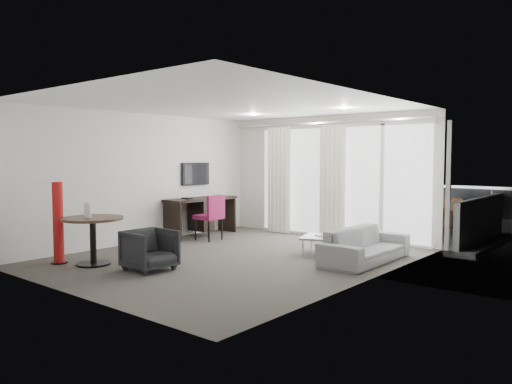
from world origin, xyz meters
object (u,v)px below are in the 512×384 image
Objects in this scene: desk at (201,217)px; coffee_table at (324,245)px; tub_armchair at (150,250)px; rattan_chair_b at (447,216)px; sofa at (365,245)px; round_table at (93,241)px; red_lamp at (58,223)px; rattan_chair_a at (385,214)px; desk_chair at (209,217)px.

coffee_table is at bearing -2.20° from desk.
rattan_chair_b reaches higher than tub_armchair.
desk is 0.93× the size of sofa.
tub_armchair is (1.01, 0.33, -0.07)m from round_table.
red_lamp is at bearing 130.78° from sofa.
rattan_chair_a is at bearing 48.30° from desk.
desk_chair is 3.19m from red_lamp.
desk_chair is 3.55m from sofa.
red_lamp is 1.83× the size of coffee_table.
desk_chair is at bearing -115.01° from rattan_chair_b.
sofa is at bearing -3.20° from desk.
sofa is at bearing -38.48° from tub_armchair.
tub_armchair is at bearing -64.09° from desk_chair.
desk_chair reaches higher than tub_armchair.
rattan_chair_b is (3.28, 6.80, 0.02)m from round_table.
tub_armchair is at bearing 21.83° from red_lamp.
desk_chair reaches higher than rattan_chair_b.
rattan_chair_a is (2.00, 6.40, 0.02)m from round_table.
red_lamp is (0.30, -3.50, 0.25)m from desk.
tub_armchair is 0.86× the size of rattan_chair_a.
sofa is at bearing -73.04° from rattan_chair_b.
rattan_chair_a reaches higher than coffee_table.
tub_armchair is 6.86m from rattan_chair_b.
desk is 3.32m from round_table.
rattan_chair_b is (0.02, 3.82, 0.12)m from sofa.
desk is 2.21× the size of rattan_chair_a.
sofa reaches higher than coffee_table.
rattan_chair_b is at bearing 46.77° from desk_chair.
coffee_table is 0.38× the size of sofa.
red_lamp is 5.02m from sofa.
rattan_chair_b is (1.27, 0.40, 0.00)m from rattan_chair_a.
rattan_chair_b is (0.89, 3.71, 0.24)m from coffee_table.
sofa is at bearing 40.78° from red_lamp.
red_lamp is 0.69× the size of sofa.
desk is at bearing -121.63° from rattan_chair_b.
sofa is at bearing -57.43° from rattan_chair_a.
desk_chair is 0.71× the size of red_lamp.
tub_armchair is 3.47m from sofa.
coffee_table is (2.67, 0.20, -0.31)m from desk_chair.
red_lamp is at bearing 113.61° from tub_armchair.
tub_armchair is at bearing -92.02° from rattan_chair_b.
round_table is 0.67m from red_lamp.
rattan_chair_b reaches higher than sofa.
tub_armchair reaches higher than sofa.
tub_armchair is at bearing 139.74° from sofa.
red_lamp is at bearing -85.07° from desk.
desk_chair reaches higher than round_table.
coffee_table is (2.39, 3.09, -0.22)m from round_table.
red_lamp is (-0.25, -3.18, 0.19)m from desk_chair.
round_table is (0.84, -3.21, -0.03)m from desk.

